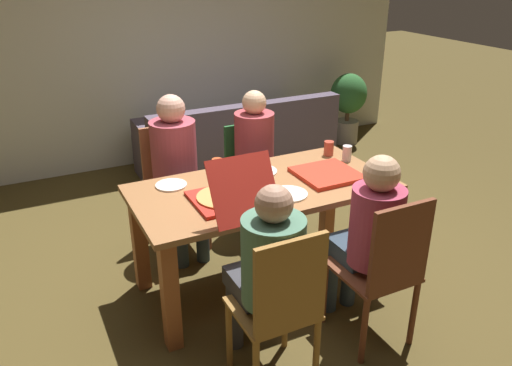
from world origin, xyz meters
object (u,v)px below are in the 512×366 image
person_2 (267,266)px  chair_3 (173,182)px  plate_0 (288,194)px  chair_2 (281,305)px  person_1 (258,152)px  drinking_glass_2 (329,148)px  pizza_box_0 (228,197)px  couch (238,145)px  pizza_box_1 (327,174)px  drinking_glass_0 (347,153)px  potted_plant (348,102)px  person_3 (177,163)px  plate_2 (171,185)px  person_0 (368,231)px  drinking_glass_1 (217,169)px  chair_0 (384,267)px  dining_table (263,204)px  plate_1 (259,171)px  chair_1 (250,170)px

person_2 → chair_3: 1.62m
plate_0 → chair_2: bearing=-121.9°
person_1 → drinking_glass_2: (0.36, -0.48, 0.13)m
pizza_box_0 → plate_0: size_ratio=2.37×
couch → person_1: bearing=-107.3°
pizza_box_1 → drinking_glass_0: drinking_glass_0 is taller
couch → potted_plant: size_ratio=2.40×
chair_3 → person_3: (0.00, -0.14, 0.21)m
pizza_box_1 → couch: bearing=82.7°
drinking_glass_0 → drinking_glass_2: drinking_glass_0 is taller
drinking_glass_0 → drinking_glass_2: (-0.06, 0.15, -0.00)m
plate_2 → couch: couch is taller
person_0 → chair_2: bearing=-163.3°
person_2 → drinking_glass_1: (0.13, 0.99, 0.16)m
person_0 → pizza_box_0: size_ratio=2.03×
chair_0 → person_3: 1.74m
person_1 → dining_table: bearing=-114.2°
chair_0 → drinking_glass_0: (0.42, 0.98, 0.29)m
chair_2 → person_2: (0.00, 0.15, 0.14)m
plate_0 → couch: couch is taller
person_2 → pizza_box_0: bearing=86.3°
plate_1 → drinking_glass_2: drinking_glass_2 is taller
chair_1 → drinking_glass_2: size_ratio=7.90×
chair_1 → person_3: bearing=-166.8°
drinking_glass_2 → potted_plant: size_ratio=0.13×
chair_0 → person_3: (-0.70, 1.59, 0.19)m
plate_2 → couch: bearing=54.0°
person_2 → drinking_glass_2: (1.06, 1.02, 0.14)m
plate_0 → plate_1: plate_1 is taller
pizza_box_1 → chair_3: bearing=131.8°
person_0 → chair_3: 1.72m
chair_1 → person_2: bearing=-113.0°
person_3 → drinking_glass_0: size_ratio=10.77×
chair_2 → plate_0: (0.44, 0.70, 0.23)m
person_3 → plate_2: 0.50m
chair_2 → chair_0: bearing=3.7°
chair_3 → couch: (1.09, 1.16, -0.24)m
chair_2 → couch: 3.14m
chair_1 → pizza_box_0: 1.28m
chair_0 → person_2: 0.72m
plate_1 → plate_2: bearing=175.6°
person_1 → plate_1: person_1 is taller
dining_table → pizza_box_1: 0.50m
pizza_box_1 → plate_0: 0.41m
person_0 → plate_1: bearing=106.0°
drinking_glass_2 → drinking_glass_1: bearing=-177.9°
pizza_box_1 → couch: (0.27, 2.08, -0.50)m
chair_2 → plate_1: size_ratio=3.80×
person_1 → pizza_box_1: size_ratio=2.97×
chair_2 → plate_1: (0.44, 1.12, 0.24)m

